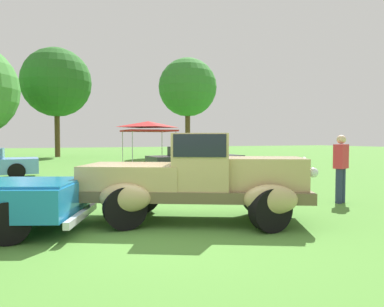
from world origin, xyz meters
name	(u,v)px	position (x,y,z in m)	size (l,w,h in m)	color
ground_plane	(176,230)	(0.00, 0.00, 0.00)	(120.00, 120.00, 0.00)	#4C8433
feature_pickup_truck	(197,177)	(0.62, 0.50, 0.86)	(4.42, 3.22, 1.70)	brown
show_car_charcoal	(195,160)	(4.54, 9.50, 0.60)	(4.56, 1.88, 1.22)	#28282D
spectator_between_cars	(341,166)	(4.69, 0.85, 0.91)	(0.46, 0.37, 1.69)	#283351
canopy_tent_left_field	(148,126)	(4.13, 16.03, 2.42)	(3.04, 3.04, 2.71)	#B7B7BC
treeline_center	(56,83)	(-0.89, 27.10, 6.47)	(5.93, 5.93, 9.45)	brown
treeline_mid_right	(188,88)	(9.66, 22.78, 6.06)	(5.07, 5.07, 8.62)	brown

